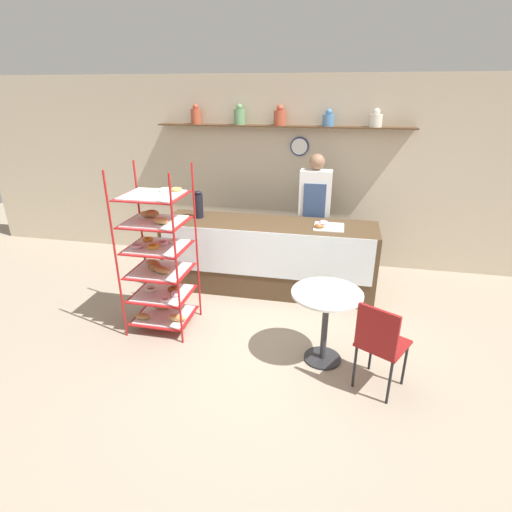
{
  "coord_description": "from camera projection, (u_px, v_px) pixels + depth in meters",
  "views": [
    {
      "loc": [
        0.84,
        -3.58,
        2.49
      ],
      "look_at": [
        0.0,
        0.42,
        0.78
      ],
      "focal_mm": 28.0,
      "sensor_mm": 36.0,
      "label": 1
    }
  ],
  "objects": [
    {
      "name": "ground_plane",
      "position": [
        248.0,
        337.0,
        4.35
      ],
      "size": [
        14.0,
        14.0,
        0.0
      ],
      "primitive_type": "plane",
      "color": "gray"
    },
    {
      "name": "back_wall",
      "position": [
        282.0,
        172.0,
        5.89
      ],
      "size": [
        10.0,
        0.3,
        2.7
      ],
      "color": "beige",
      "rests_on": "ground_plane"
    },
    {
      "name": "display_counter",
      "position": [
        268.0,
        256.0,
        5.26
      ],
      "size": [
        2.74,
        0.74,
        0.92
      ],
      "color": "#4C3823",
      "rests_on": "ground_plane"
    },
    {
      "name": "pastry_rack",
      "position": [
        159.0,
        260.0,
        4.26
      ],
      "size": [
        0.67,
        0.6,
        1.8
      ],
      "color": "#A51919",
      "rests_on": "ground_plane"
    },
    {
      "name": "person_worker",
      "position": [
        314.0,
        212.0,
        5.45
      ],
      "size": [
        0.42,
        0.23,
        1.72
      ],
      "color": "#282833",
      "rests_on": "ground_plane"
    },
    {
      "name": "cafe_table",
      "position": [
        326.0,
        310.0,
        3.77
      ],
      "size": [
        0.67,
        0.67,
        0.75
      ],
      "color": "#262628",
      "rests_on": "ground_plane"
    },
    {
      "name": "cafe_chair",
      "position": [
        380.0,
        340.0,
        3.37
      ],
      "size": [
        0.52,
        0.52,
        0.87
      ],
      "rotation": [
        0.0,
        0.0,
        8.92
      ],
      "color": "black",
      "rests_on": "ground_plane"
    },
    {
      "name": "coffee_carafe",
      "position": [
        198.0,
        205.0,
        5.23
      ],
      "size": [
        0.12,
        0.12,
        0.36
      ],
      "color": "black",
      "rests_on": "display_counter"
    },
    {
      "name": "donut_tray_counter",
      "position": [
        325.0,
        226.0,
        4.91
      ],
      "size": [
        0.36,
        0.35,
        0.05
      ],
      "color": "white",
      "rests_on": "display_counter"
    }
  ]
}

